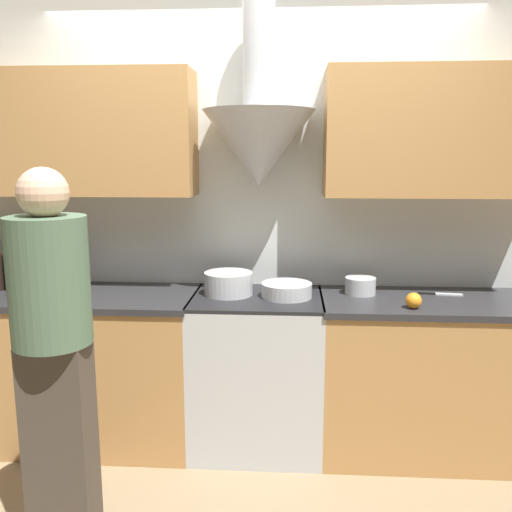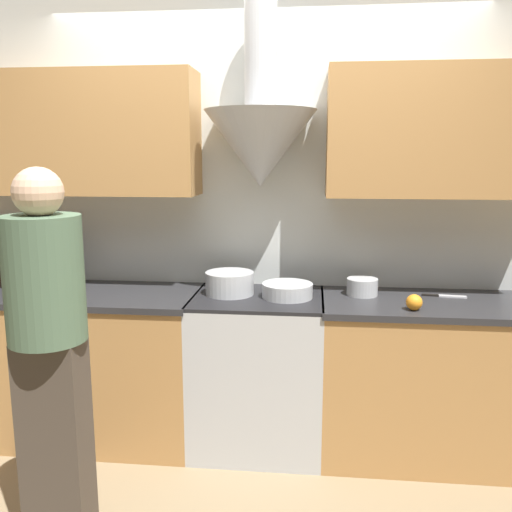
% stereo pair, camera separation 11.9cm
% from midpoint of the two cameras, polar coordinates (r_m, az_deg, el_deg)
% --- Properties ---
extents(ground_plane, '(12.00, 12.00, 0.00)m').
position_cam_midpoint_polar(ground_plane, '(3.12, 0.71, -21.93)').
color(ground_plane, '#847051').
extents(wall_back, '(8.40, 0.63, 2.60)m').
position_cam_midpoint_polar(wall_back, '(3.23, 0.45, 7.18)').
color(wall_back, silver).
rests_on(wall_back, ground_plane).
extents(counter_left, '(1.62, 0.62, 0.90)m').
position_cam_midpoint_polar(counter_left, '(3.49, -18.54, -10.66)').
color(counter_left, '#B27F47').
rests_on(counter_left, ground_plane).
extents(counter_right, '(1.23, 0.62, 0.90)m').
position_cam_midpoint_polar(counter_right, '(3.27, 18.91, -12.11)').
color(counter_right, '#B27F47').
rests_on(counter_right, ground_plane).
extents(stove_range, '(0.74, 0.60, 0.90)m').
position_cam_midpoint_polar(stove_range, '(3.20, 1.29, -11.98)').
color(stove_range, '#B7BABC').
rests_on(stove_range, ground_plane).
extents(wine_bottle_4, '(0.07, 0.07, 0.33)m').
position_cam_midpoint_polar(wine_bottle_4, '(3.54, -24.09, -0.90)').
color(wine_bottle_4, black).
rests_on(wine_bottle_4, counter_left).
extents(wine_bottle_5, '(0.07, 0.07, 0.35)m').
position_cam_midpoint_polar(wine_bottle_5, '(3.50, -23.04, -0.93)').
color(wine_bottle_5, black).
rests_on(wine_bottle_5, counter_left).
extents(wine_bottle_6, '(0.08, 0.08, 0.35)m').
position_cam_midpoint_polar(wine_bottle_6, '(3.45, -21.57, -0.89)').
color(wine_bottle_6, black).
rests_on(wine_bottle_6, counter_left).
extents(wine_bottle_7, '(0.08, 0.08, 0.37)m').
position_cam_midpoint_polar(wine_bottle_7, '(3.41, -20.13, -0.86)').
color(wine_bottle_7, black).
rests_on(wine_bottle_7, counter_left).
extents(wine_bottle_8, '(0.08, 0.08, 0.35)m').
position_cam_midpoint_polar(wine_bottle_8, '(3.36, -18.87, -1.06)').
color(wine_bottle_8, black).
rests_on(wine_bottle_8, counter_left).
extents(stock_pot, '(0.28, 0.28, 0.13)m').
position_cam_midpoint_polar(stock_pot, '(3.09, -1.69, -2.87)').
color(stock_pot, '#B7BABC').
rests_on(stock_pot, stove_range).
extents(mixing_bowl, '(0.28, 0.28, 0.08)m').
position_cam_midpoint_polar(mixing_bowl, '(3.04, 4.44, -3.63)').
color(mixing_bowl, '#B7BABC').
rests_on(mixing_bowl, stove_range).
extents(orange_fruit, '(0.08, 0.08, 0.08)m').
position_cam_midpoint_polar(orange_fruit, '(2.91, 17.44, -4.68)').
color(orange_fruit, orange).
rests_on(orange_fruit, counter_right).
extents(saucepan, '(0.17, 0.17, 0.10)m').
position_cam_midpoint_polar(saucepan, '(3.15, 12.19, -3.19)').
color(saucepan, '#B7BABC').
rests_on(saucepan, counter_right).
extents(chefs_knife, '(0.24, 0.06, 0.01)m').
position_cam_midpoint_polar(chefs_knife, '(3.25, 20.22, -3.97)').
color(chefs_knife, silver).
rests_on(chefs_knife, counter_right).
extents(person_foreground_left, '(0.31, 0.31, 1.63)m').
position_cam_midpoint_polar(person_foreground_left, '(2.36, -19.59, -9.03)').
color(person_foreground_left, '#473D33').
rests_on(person_foreground_left, ground_plane).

